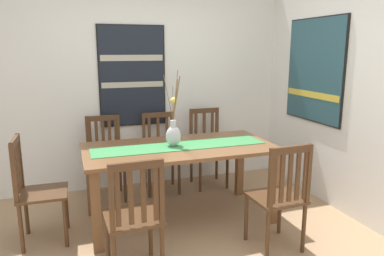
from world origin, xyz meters
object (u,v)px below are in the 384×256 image
(chair_0, at_px, (207,147))
(chair_2, at_px, (160,151))
(dining_table, at_px, (180,157))
(chair_1, at_px, (280,195))
(painting_on_side_wall, at_px, (315,70))
(chair_4, at_px, (35,189))
(chair_5, at_px, (134,216))
(painting_on_back_wall, at_px, (132,76))
(centerpiece_vase, at_px, (173,132))
(chair_3, at_px, (105,156))

(chair_0, distance_m, chair_2, 0.62)
(dining_table, relative_size, chair_2, 1.97)
(chair_1, xyz_separation_m, painting_on_side_wall, (1.07, 1.05, 0.98))
(chair_0, height_order, chair_4, chair_4)
(chair_5, bearing_deg, painting_on_side_wall, 24.12)
(chair_4, bearing_deg, chair_0, 23.85)
(chair_2, distance_m, painting_on_back_wall, 0.99)
(centerpiece_vase, height_order, chair_2, centerpiece_vase)
(centerpiece_vase, xyz_separation_m, chair_1, (0.69, -0.88, -0.41))
(chair_1, distance_m, painting_on_back_wall, 2.36)
(painting_on_side_wall, bearing_deg, chair_0, 148.29)
(chair_1, distance_m, painting_on_side_wall, 1.79)
(painting_on_back_wall, bearing_deg, chair_1, -65.88)
(chair_0, bearing_deg, chair_5, -126.31)
(centerpiece_vase, bearing_deg, painting_on_side_wall, 5.74)
(chair_2, height_order, chair_3, chair_3)
(centerpiece_vase, xyz_separation_m, chair_2, (0.07, 0.84, -0.43))
(chair_2, height_order, painting_on_side_wall, painting_on_side_wall)
(chair_1, distance_m, chair_4, 2.16)
(dining_table, distance_m, chair_3, 1.07)
(centerpiece_vase, bearing_deg, chair_3, 126.45)
(chair_4, relative_size, painting_on_back_wall, 0.80)
(chair_3, relative_size, chair_5, 1.00)
(chair_0, xyz_separation_m, chair_3, (-1.29, -0.02, 0.01))
(dining_table, xyz_separation_m, chair_5, (-0.61, -0.84, -0.17))
(chair_3, xyz_separation_m, chair_4, (-0.70, -0.86, -0.00))
(painting_on_back_wall, height_order, painting_on_side_wall, painting_on_side_wall)
(chair_5, bearing_deg, chair_2, 69.88)
(chair_1, xyz_separation_m, chair_4, (-2.00, 0.83, -0.00))
(painting_on_side_wall, bearing_deg, chair_2, 158.56)
(chair_4, xyz_separation_m, painting_on_side_wall, (3.06, 0.22, 0.98))
(dining_table, xyz_separation_m, painting_on_side_wall, (1.70, 0.19, 0.82))
(dining_table, height_order, chair_4, chair_4)
(chair_4, distance_m, painting_on_side_wall, 3.22)
(chair_4, bearing_deg, chair_1, -22.65)
(dining_table, bearing_deg, chair_1, -53.67)
(chair_0, height_order, painting_on_back_wall, painting_on_back_wall)
(dining_table, xyz_separation_m, centerpiece_vase, (-0.06, 0.02, 0.25))
(dining_table, bearing_deg, painting_on_back_wall, 102.93)
(centerpiece_vase, height_order, chair_1, centerpiece_vase)
(chair_0, bearing_deg, painting_on_side_wall, -31.71)
(dining_table, distance_m, chair_5, 1.06)
(chair_2, xyz_separation_m, chair_3, (-0.67, -0.03, 0.01))
(chair_0, distance_m, painting_on_side_wall, 1.60)
(chair_5, distance_m, painting_on_back_wall, 2.20)
(dining_table, bearing_deg, chair_4, -178.80)
(chair_2, bearing_deg, chair_3, -177.78)
(chair_3, bearing_deg, chair_5, -88.41)
(chair_1, bearing_deg, painting_on_back_wall, 114.12)
(chair_1, bearing_deg, chair_5, 179.15)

